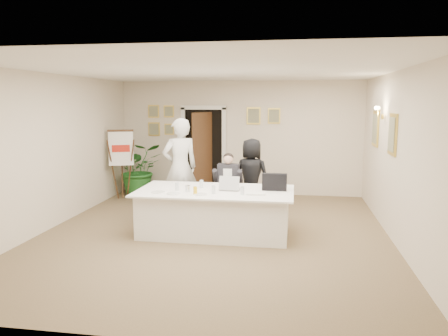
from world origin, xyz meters
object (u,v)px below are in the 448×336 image
object	(u,v)px
laptop	(230,182)
steel_jug	(188,189)
flip_chart	(122,168)
standing_man	(180,167)
laptop_bag	(274,182)
conference_table	(215,212)
oj_glass	(195,191)
paper_stack	(256,193)
seated_man	(228,186)
standing_woman	(251,176)
potted_palm	(139,169)

from	to	relation	value
laptop	steel_jug	size ratio (longest dim) A/B	3.34
flip_chart	standing_man	xyz separation A→B (m)	(1.75, -1.23, 0.24)
laptop_bag	steel_jug	xyz separation A→B (m)	(-1.45, -0.35, -0.09)
standing_man	laptop_bag	bearing A→B (deg)	120.66
conference_table	oj_glass	world-z (taller)	oj_glass
laptop_bag	oj_glass	size ratio (longest dim) A/B	3.26
flip_chart	paper_stack	bearing A→B (deg)	-37.23
flip_chart	laptop	world-z (taller)	flip_chart
conference_table	seated_man	xyz separation A→B (m)	(0.07, 1.03, 0.27)
laptop	laptop_bag	xyz separation A→B (m)	(0.76, 0.05, 0.01)
flip_chart	seated_man	bearing A→B (deg)	-25.61
standing_woman	oj_glass	bearing A→B (deg)	84.14
seated_man	standing_woman	xyz separation A→B (m)	(0.41, 0.49, 0.12)
standing_man	potted_palm	world-z (taller)	standing_man
laptop_bag	paper_stack	bearing A→B (deg)	-126.41
standing_man	steel_jug	distance (m)	1.41
oj_glass	paper_stack	bearing A→B (deg)	9.03
standing_woman	laptop	size ratio (longest dim) A/B	4.24
potted_palm	laptop_bag	size ratio (longest dim) A/B	3.05
seated_man	standing_woman	distance (m)	0.65
conference_table	laptop	world-z (taller)	laptop
standing_woman	laptop_bag	bearing A→B (deg)	126.47
seated_man	oj_glass	size ratio (longest dim) A/B	10.14
potted_palm	oj_glass	size ratio (longest dim) A/B	9.93
laptop	steel_jug	bearing A→B (deg)	-152.64
seated_man	laptop_bag	distance (m)	1.32
flip_chart	standing_man	distance (m)	2.15
seated_man	laptop	size ratio (longest dim) A/B	3.59
potted_palm	oj_glass	bearing A→B (deg)	-56.41
standing_woman	laptop	xyz separation A→B (m)	(-0.23, -1.43, 0.14)
standing_woman	oj_glass	xyz separation A→B (m)	(-0.74, -1.92, 0.06)
standing_woman	oj_glass	world-z (taller)	standing_woman
paper_stack	steel_jug	size ratio (longest dim) A/B	2.89
laptop	steel_jug	xyz separation A→B (m)	(-0.69, -0.30, -0.08)
potted_palm	paper_stack	distance (m)	4.44
potted_palm	laptop_bag	world-z (taller)	potted_palm
standing_woman	seated_man	bearing A→B (deg)	65.35
laptop	oj_glass	world-z (taller)	laptop
conference_table	seated_man	size ratio (longest dim) A/B	2.05
laptop_bag	standing_man	bearing A→B (deg)	154.14
seated_man	steel_jug	distance (m)	1.35
conference_table	steel_jug	bearing A→B (deg)	-154.21
standing_woman	steel_jug	world-z (taller)	standing_woman
standing_man	potted_palm	distance (m)	2.36
potted_palm	oj_glass	world-z (taller)	potted_palm
standing_man	steel_jug	bearing A→B (deg)	77.40
conference_table	flip_chart	world-z (taller)	flip_chart
laptop	paper_stack	bearing A→B (deg)	-30.44
conference_table	laptop_bag	bearing A→B (deg)	7.73
standing_man	paper_stack	world-z (taller)	standing_man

